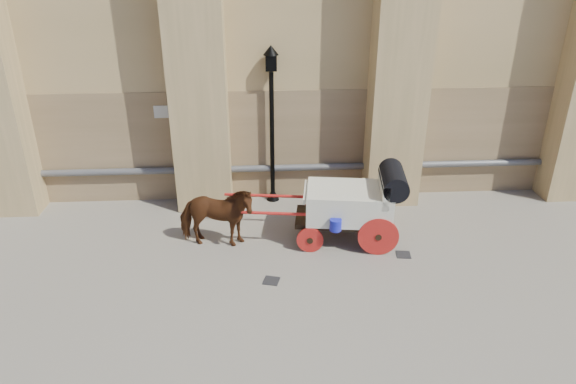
{
  "coord_description": "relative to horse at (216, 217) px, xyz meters",
  "views": [
    {
      "loc": [
        0.43,
        -9.0,
        6.2
      ],
      "look_at": [
        1.08,
        1.46,
        1.3
      ],
      "focal_mm": 32.0,
      "sensor_mm": 36.0,
      "label": 1
    }
  ],
  "objects": [
    {
      "name": "carriage",
      "position": [
        3.2,
        0.08,
        0.25
      ],
      "size": [
        4.36,
        1.7,
        1.86
      ],
      "rotation": [
        0.0,
        0.0,
        -0.14
      ],
      "color": "black",
      "rests_on": "ground"
    },
    {
      "name": "drain_grate_near",
      "position": [
        1.2,
        -1.51,
        -0.74
      ],
      "size": [
        0.39,
        0.39,
        0.01
      ],
      "primitive_type": "cube",
      "rotation": [
        0.0,
        0.0,
        -0.27
      ],
      "color": "black",
      "rests_on": "ground"
    },
    {
      "name": "drain_grate_far",
      "position": [
        4.22,
        -0.68,
        -0.74
      ],
      "size": [
        0.36,
        0.36,
        0.01
      ],
      "primitive_type": "cube",
      "rotation": [
        0.0,
        0.0,
        -0.13
      ],
      "color": "black",
      "rests_on": "ground"
    },
    {
      "name": "street_lamp",
      "position": [
        1.37,
        2.39,
        1.48
      ],
      "size": [
        0.39,
        0.39,
        4.17
      ],
      "color": "black",
      "rests_on": "ground"
    },
    {
      "name": "ground",
      "position": [
        0.57,
        -1.41,
        -0.75
      ],
      "size": [
        90.0,
        90.0,
        0.0
      ],
      "primitive_type": "plane",
      "color": "#6D6559",
      "rests_on": "ground"
    },
    {
      "name": "horse",
      "position": [
        0.0,
        0.0,
        0.0
      ],
      "size": [
        1.86,
        1.02,
        1.5
      ],
      "primitive_type": "imported",
      "rotation": [
        0.0,
        0.0,
        1.45
      ],
      "color": "#582812",
      "rests_on": "ground"
    }
  ]
}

